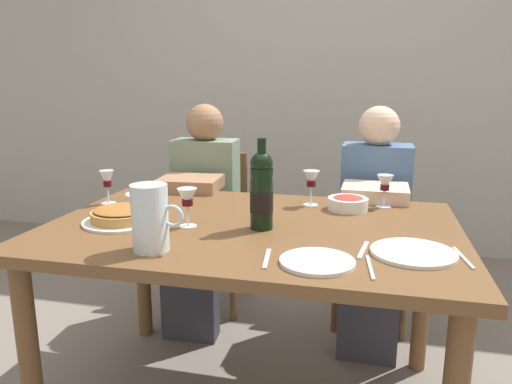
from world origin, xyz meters
TOP-DOWN VIEW (x-y plane):
  - back_wall at (0.00, 2.06)m, footprint 8.00×0.10m
  - dining_table at (0.00, 0.00)m, footprint 1.50×1.00m
  - wine_bottle at (0.05, -0.04)m, footprint 0.08×0.08m
  - water_pitcher at (-0.24, -0.34)m, footprint 0.17×0.11m
  - baked_tart at (-0.48, -0.09)m, footprint 0.29×0.29m
  - salad_bowl at (0.33, 0.29)m, footprint 0.17×0.17m
  - olive_bowl at (-0.52, 0.20)m, footprint 0.16×0.16m
  - wine_glass_left_diner at (-0.67, 0.15)m, footprint 0.06×0.06m
  - wine_glass_right_diner at (-0.22, -0.08)m, footprint 0.07×0.07m
  - wine_glass_centre at (0.18, 0.33)m, footprint 0.07×0.07m
  - wine_glass_spare at (0.48, 0.37)m, footprint 0.07×0.07m
  - dinner_plate_left_setting at (0.56, -0.19)m, footprint 0.26×0.26m
  - dinner_plate_right_setting at (0.28, -0.34)m, footprint 0.22×0.22m
  - fork_left_setting at (0.41, -0.19)m, footprint 0.04×0.16m
  - knife_left_setting at (0.70, -0.19)m, footprint 0.04×0.18m
  - knife_right_setting at (0.43, -0.34)m, footprint 0.03×0.18m
  - spoon_right_setting at (0.13, -0.34)m, footprint 0.03×0.16m
  - chair_left at (-0.45, 0.90)m, footprint 0.42×0.42m
  - diner_left at (-0.44, 0.67)m, footprint 0.35×0.52m
  - chair_right at (0.45, 0.92)m, footprint 0.41×0.41m
  - diner_right at (0.45, 0.68)m, footprint 0.34×0.51m

SIDE VIEW (x-z plane):
  - chair_left at x=-0.45m, z-range 0.06..0.93m
  - chair_right at x=0.45m, z-range 0.06..0.93m
  - diner_left at x=-0.44m, z-range 0.04..1.20m
  - diner_right at x=0.45m, z-range 0.04..1.20m
  - dining_table at x=0.00m, z-range 0.29..1.05m
  - fork_left_setting at x=0.41m, z-range 0.76..0.76m
  - knife_left_setting at x=0.70m, z-range 0.76..0.76m
  - knife_right_setting at x=0.43m, z-range 0.76..0.76m
  - spoon_right_setting at x=0.13m, z-range 0.76..0.76m
  - dinner_plate_left_setting at x=0.56m, z-range 0.76..0.77m
  - dinner_plate_right_setting at x=0.28m, z-range 0.76..0.77m
  - olive_bowl at x=-0.52m, z-range 0.76..0.81m
  - baked_tart at x=-0.48m, z-range 0.76..0.82m
  - salad_bowl at x=0.33m, z-range 0.76..0.82m
  - water_pitcher at x=-0.24m, z-range 0.75..0.96m
  - wine_glass_spare at x=0.48m, z-range 0.79..0.93m
  - wine_glass_left_diner at x=-0.67m, z-range 0.79..0.93m
  - wine_glass_right_diner at x=-0.22m, z-range 0.79..0.93m
  - wine_glass_centre at x=0.18m, z-range 0.79..0.94m
  - wine_bottle at x=0.05m, z-range 0.74..1.06m
  - back_wall at x=0.00m, z-range 0.00..2.80m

